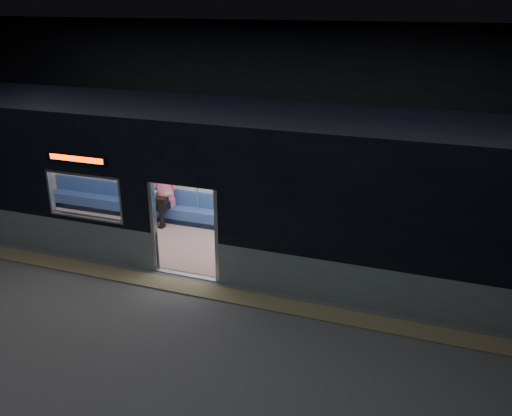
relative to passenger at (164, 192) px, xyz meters
The scene contains 7 objects.
station_floor 4.10m from the passenger, 62.26° to the right, with size 24.00×14.00×0.01m, color #47494C.
station_envelope 4.90m from the passenger, 62.26° to the right, with size 24.00×14.00×5.00m.
tactile_strip 3.63m from the passenger, 58.10° to the right, with size 22.80×0.50×0.03m, color #8C7F59.
metro_car 2.34m from the passenger, 28.28° to the right, with size 18.00×3.04×3.35m.
passenger is the anchor object (origin of this frame).
handbag 0.29m from the passenger, 81.40° to the right, with size 0.31×0.26×0.15m, color black.
transit_map 6.90m from the passenger, ahead, with size 0.90×0.03×0.58m, color white.
Camera 1 is at (4.89, -8.16, 5.58)m, focal length 38.00 mm.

